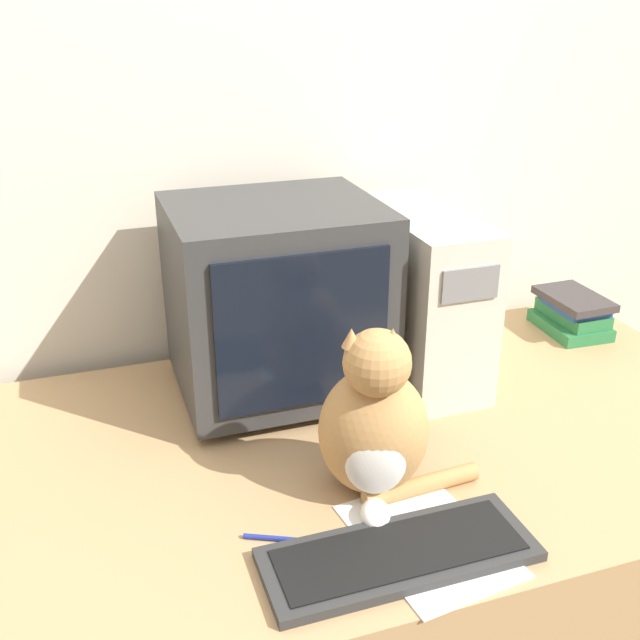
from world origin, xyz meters
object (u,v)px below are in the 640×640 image
(computer_tower, at_px, (421,296))
(cat, at_px, (375,425))
(keyboard, at_px, (399,554))
(book_stack, at_px, (572,313))
(crt_monitor, at_px, (277,300))
(pen, at_px, (286,539))

(computer_tower, height_order, cat, computer_tower)
(computer_tower, relative_size, cat, 1.27)
(keyboard, relative_size, book_stack, 2.17)
(crt_monitor, distance_m, pen, 0.57)
(book_stack, bearing_deg, computer_tower, -171.09)
(keyboard, distance_m, cat, 0.23)
(cat, bearing_deg, keyboard, -80.38)
(keyboard, xyz_separation_m, cat, (0.03, 0.18, 0.13))
(cat, relative_size, book_stack, 1.63)
(book_stack, xyz_separation_m, pen, (-0.97, -0.56, -0.05))
(cat, height_order, pen, cat)
(keyboard, height_order, book_stack, book_stack)
(computer_tower, xyz_separation_m, cat, (-0.28, -0.40, -0.06))
(book_stack, distance_m, pen, 1.13)
(crt_monitor, xyz_separation_m, computer_tower, (0.34, -0.02, -0.03))
(computer_tower, height_order, book_stack, computer_tower)
(keyboard, relative_size, cat, 1.33)
(keyboard, bearing_deg, book_stack, 39.35)
(cat, relative_size, pen, 2.52)
(crt_monitor, height_order, book_stack, crt_monitor)
(computer_tower, bearing_deg, crt_monitor, 177.14)
(computer_tower, xyz_separation_m, keyboard, (-0.31, -0.59, -0.19))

